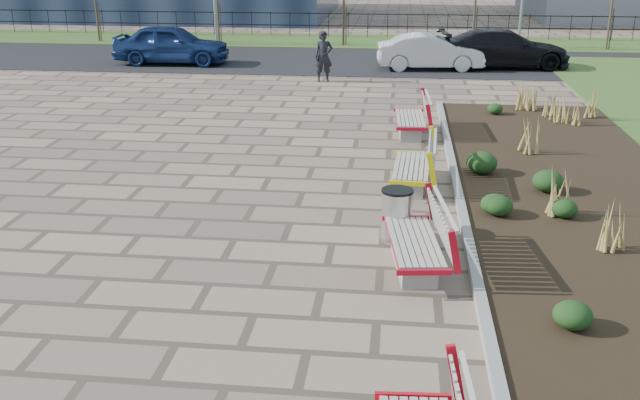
# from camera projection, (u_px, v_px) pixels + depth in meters

# --- Properties ---
(ground) EXTENTS (120.00, 120.00, 0.00)m
(ground) POSITION_uv_depth(u_px,v_px,m) (176.00, 344.00, 8.97)
(ground) COLOR #86705C
(ground) RESTS_ON ground
(planting_bed) EXTENTS (4.50, 18.00, 0.10)m
(planting_bed) POSITION_uv_depth(u_px,v_px,m) (591.00, 216.00, 12.97)
(planting_bed) COLOR black
(planting_bed) RESTS_ON ground
(planting_curb) EXTENTS (0.16, 18.00, 0.15)m
(planting_curb) POSITION_uv_depth(u_px,v_px,m) (461.00, 210.00, 13.20)
(planting_curb) COLOR gray
(planting_curb) RESTS_ON ground
(grass_verge_far) EXTENTS (80.00, 5.00, 0.04)m
(grass_verge_far) POSITION_uv_depth(u_px,v_px,m) (346.00, 41.00, 35.07)
(grass_verge_far) COLOR #33511E
(grass_verge_far) RESTS_ON ground
(road) EXTENTS (80.00, 7.00, 0.02)m
(road) POSITION_uv_depth(u_px,v_px,m) (335.00, 61.00, 29.48)
(road) COLOR black
(road) RESTS_ON ground
(bench_b) EXTENTS (1.16, 2.20, 1.00)m
(bench_b) POSITION_uv_depth(u_px,v_px,m) (414.00, 238.00, 10.88)
(bench_b) COLOR #B40C1D
(bench_b) RESTS_ON ground
(bench_c) EXTENTS (1.01, 2.14, 1.00)m
(bench_c) POSITION_uv_depth(u_px,v_px,m) (412.00, 164.00, 14.46)
(bench_c) COLOR yellow
(bench_c) RESTS_ON ground
(bench_d) EXTENTS (0.98, 2.13, 1.00)m
(bench_d) POSITION_uv_depth(u_px,v_px,m) (410.00, 116.00, 18.30)
(bench_d) COLOR #B50C1F
(bench_d) RESTS_ON ground
(litter_bin) EXTENTS (0.52, 0.52, 0.86)m
(litter_bin) POSITION_uv_depth(u_px,v_px,m) (397.00, 215.00, 11.97)
(litter_bin) COLOR #B2B2B7
(litter_bin) RESTS_ON ground
(pedestrian) EXTENTS (0.71, 0.54, 1.76)m
(pedestrian) POSITION_uv_depth(u_px,v_px,m) (324.00, 56.00, 25.04)
(pedestrian) COLOR black
(pedestrian) RESTS_ON ground
(car_blue) EXTENTS (4.60, 1.94, 1.55)m
(car_blue) POSITION_uv_depth(u_px,v_px,m) (172.00, 44.00, 28.52)
(car_blue) COLOR navy
(car_blue) RESTS_ON road
(car_silver) EXTENTS (4.14, 1.73, 1.33)m
(car_silver) POSITION_uv_depth(u_px,v_px,m) (430.00, 52.00, 27.33)
(car_silver) COLOR silver
(car_silver) RESTS_ON road
(car_black) EXTENTS (5.23, 2.55, 1.47)m
(car_black) POSITION_uv_depth(u_px,v_px,m) (504.00, 49.00, 27.68)
(car_black) COLOR black
(car_black) RESTS_ON road
(tree_b) EXTENTS (1.40, 1.40, 4.00)m
(tree_b) POSITION_uv_depth(u_px,v_px,m) (217.00, 0.00, 33.59)
(tree_b) COLOR #4C3D2D
(tree_b) RESTS_ON grass_verge_far
(tree_c) EXTENTS (1.40, 1.40, 4.00)m
(tree_c) POSITION_uv_depth(u_px,v_px,m) (344.00, 1.00, 32.97)
(tree_c) COLOR #4C3D2D
(tree_c) RESTS_ON grass_verge_far
(tree_d) EXTENTS (1.40, 1.40, 4.00)m
(tree_d) POSITION_uv_depth(u_px,v_px,m) (475.00, 2.00, 32.35)
(tree_d) COLOR #4C3D2D
(tree_d) RESTS_ON grass_verge_far
(tree_e) EXTENTS (1.40, 1.40, 4.00)m
(tree_e) POSITION_uv_depth(u_px,v_px,m) (612.00, 4.00, 31.73)
(tree_e) COLOR #4C3D2D
(tree_e) RESTS_ON grass_verge_far
(railing_fence) EXTENTS (44.00, 0.10, 1.20)m
(railing_fence) POSITION_uv_depth(u_px,v_px,m) (348.00, 25.00, 36.25)
(railing_fence) COLOR black
(railing_fence) RESTS_ON grass_verge_far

